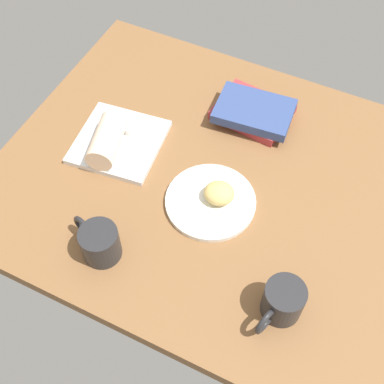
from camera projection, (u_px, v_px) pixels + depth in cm
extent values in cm
cube|color=brown|center=(211.00, 182.00, 134.19)|extent=(110.00, 90.00, 4.00)
cylinder|color=white|center=(211.00, 202.00, 127.41)|extent=(22.63, 22.63, 1.40)
ellipsoid|color=#D6B668|center=(219.00, 193.00, 125.23)|extent=(9.36, 8.91, 4.60)
cube|color=white|center=(119.00, 142.00, 138.21)|extent=(24.67, 24.67, 1.60)
cylinder|color=silver|center=(131.00, 126.00, 138.85)|extent=(5.49, 5.49, 2.27)
cylinder|color=#D56430|center=(130.00, 124.00, 138.16)|extent=(4.50, 4.50, 0.40)
cylinder|color=beige|center=(107.00, 140.00, 132.79)|extent=(10.67, 16.03, 7.20)
cube|color=#A53338|center=(253.00, 112.00, 143.77)|extent=(21.52, 17.88, 2.65)
cube|color=#33477F|center=(254.00, 111.00, 140.15)|extent=(21.98, 16.03, 2.92)
cylinder|color=#262628|center=(283.00, 301.00, 108.49)|extent=(8.93, 8.93, 9.27)
cylinder|color=olive|center=(286.00, 293.00, 105.16)|extent=(7.32, 7.32, 0.40)
torus|color=#262628|center=(266.00, 321.00, 105.98)|extent=(3.07, 6.82, 6.76)
cylinder|color=#262628|center=(100.00, 243.00, 116.47)|extent=(9.05, 9.05, 8.91)
cylinder|color=olive|center=(98.00, 235.00, 113.29)|extent=(7.42, 7.42, 0.40)
torus|color=#262628|center=(84.00, 228.00, 118.83)|extent=(6.59, 3.20, 6.54)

